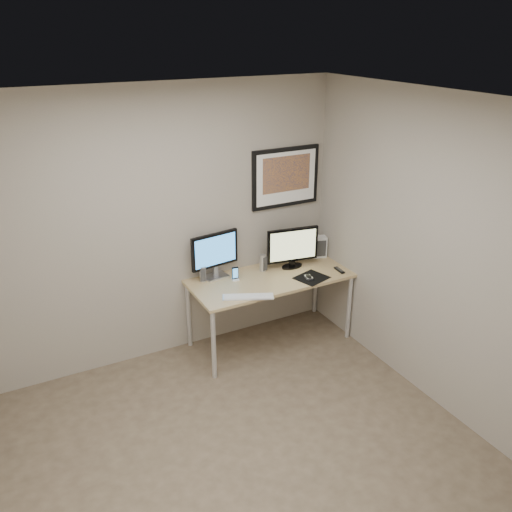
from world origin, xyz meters
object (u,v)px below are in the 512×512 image
object	(u,v)px
keyboard	(248,297)
fan_unit	(319,247)
monitor_large	(215,253)
desk	(270,283)
monitor_tv	(293,247)
framed_art	(286,177)
phone_dock	(235,274)
speaker_right	(263,263)
speaker_left	(203,274)

from	to	relation	value
keyboard	fan_unit	bearing A→B (deg)	48.55
monitor_large	fan_unit	world-z (taller)	monitor_large
desk	monitor_tv	world-z (taller)	monitor_tv
framed_art	phone_dock	size ratio (longest dim) A/B	5.25
monitor_tv	framed_art	bearing A→B (deg)	90.46
desk	speaker_right	bearing A→B (deg)	86.62
monitor_tv	fan_unit	distance (m)	0.43
speaker_right	monitor_tv	bearing A→B (deg)	-24.91
speaker_left	fan_unit	distance (m)	1.34
framed_art	fan_unit	bearing A→B (deg)	-17.56
monitor_tv	fan_unit	bearing A→B (deg)	24.06
phone_dock	desk	bearing A→B (deg)	-11.40
desk	monitor_tv	distance (m)	0.44
monitor_large	monitor_tv	distance (m)	0.81
speaker_left	monitor_large	bearing A→B (deg)	31.99
phone_dock	fan_unit	bearing A→B (deg)	11.61
monitor_large	speaker_left	xyz separation A→B (m)	(-0.14, -0.03, -0.18)
speaker_right	fan_unit	world-z (taller)	fan_unit
speaker_left	phone_dock	bearing A→B (deg)	-2.83
framed_art	phone_dock	xyz separation A→B (m)	(-0.69, -0.23, -0.82)
framed_art	speaker_right	size ratio (longest dim) A/B	4.31
speaker_right	fan_unit	xyz separation A→B (m)	(0.71, 0.04, 0.03)
fan_unit	monitor_tv	bearing A→B (deg)	-149.11
speaker_right	keyboard	world-z (taller)	speaker_right
speaker_right	fan_unit	bearing A→B (deg)	-9.41
framed_art	phone_dock	distance (m)	1.09
phone_dock	keyboard	distance (m)	0.39
monitor_tv	speaker_right	xyz separation A→B (m)	(-0.31, 0.07, -0.14)
speaker_right	framed_art	bearing A→B (deg)	12.11
monitor_tv	speaker_right	world-z (taller)	monitor_tv
framed_art	keyboard	world-z (taller)	framed_art
desk	framed_art	distance (m)	1.07
speaker_left	fan_unit	bearing A→B (deg)	20.97
desk	phone_dock	bearing A→B (deg)	163.19
desk	keyboard	bearing A→B (deg)	-144.41
monitor_large	monitor_tv	bearing A→B (deg)	-18.55
monitor_tv	monitor_large	bearing A→B (deg)	178.38
phone_dock	keyboard	bearing A→B (deg)	-92.40
speaker_left	keyboard	distance (m)	0.56
phone_dock	speaker_right	bearing A→B (deg)	17.25
phone_dock	fan_unit	size ratio (longest dim) A/B	0.63
speaker_right	phone_dock	size ratio (longest dim) A/B	1.22
framed_art	fan_unit	size ratio (longest dim) A/B	3.32
monitor_tv	phone_dock	world-z (taller)	monitor_tv
monitor_large	monitor_tv	size ratio (longest dim) A/B	0.94
speaker_left	fan_unit	world-z (taller)	fan_unit
monitor_tv	desk	bearing A→B (deg)	-152.07
desk	speaker_right	world-z (taller)	speaker_right
desk	framed_art	bearing A→B (deg)	43.46
phone_dock	keyboard	size ratio (longest dim) A/B	0.31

